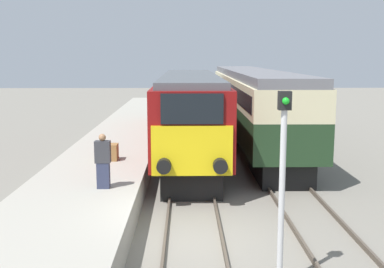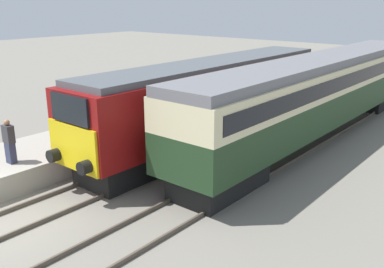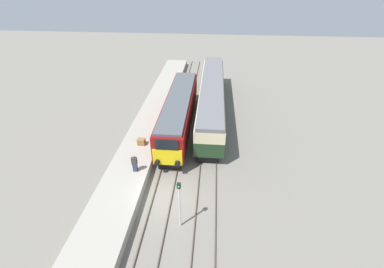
{
  "view_description": "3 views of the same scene",
  "coord_description": "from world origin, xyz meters",
  "px_view_note": "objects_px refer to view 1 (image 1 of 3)",
  "views": [
    {
      "loc": [
        -0.19,
        -11.45,
        4.61
      ],
      "look_at": [
        0.0,
        2.94,
        2.29
      ],
      "focal_mm": 45.0,
      "sensor_mm": 36.0,
      "label": 1
    },
    {
      "loc": [
        11.42,
        -4.74,
        6.35
      ],
      "look_at": [
        1.7,
        6.94,
        1.6
      ],
      "focal_mm": 40.0,
      "sensor_mm": 36.0,
      "label": 2
    },
    {
      "loc": [
        3.5,
        -13.7,
        14.94
      ],
      "look_at": [
        1.7,
        6.94,
        1.6
      ],
      "focal_mm": 24.0,
      "sensor_mm": 36.0,
      "label": 3
    }
  ],
  "objects_px": {
    "passenger_carriage": "(252,98)",
    "signal_post": "(282,173)",
    "person_on_platform": "(103,162)",
    "luggage_crate": "(108,152)",
    "locomotive": "(190,111)"
  },
  "relations": [
    {
      "from": "person_on_platform",
      "to": "signal_post",
      "type": "relative_size",
      "value": 0.4
    },
    {
      "from": "locomotive",
      "to": "person_on_platform",
      "type": "height_order",
      "value": "locomotive"
    },
    {
      "from": "person_on_platform",
      "to": "signal_post",
      "type": "bearing_deg",
      "value": -45.82
    },
    {
      "from": "locomotive",
      "to": "passenger_carriage",
      "type": "relative_size",
      "value": 0.76
    },
    {
      "from": "locomotive",
      "to": "passenger_carriage",
      "type": "xyz_separation_m",
      "value": [
        3.4,
        3.98,
        0.23
      ]
    },
    {
      "from": "signal_post",
      "to": "luggage_crate",
      "type": "bearing_deg",
      "value": 120.03
    },
    {
      "from": "locomotive",
      "to": "luggage_crate",
      "type": "distance_m",
      "value": 5.65
    },
    {
      "from": "signal_post",
      "to": "luggage_crate",
      "type": "distance_m",
      "value": 9.55
    },
    {
      "from": "locomotive",
      "to": "person_on_platform",
      "type": "relative_size",
      "value": 9.84
    },
    {
      "from": "passenger_carriage",
      "to": "signal_post",
      "type": "xyz_separation_m",
      "value": [
        -1.7,
        -16.83,
        -0.03
      ]
    },
    {
      "from": "locomotive",
      "to": "person_on_platform",
      "type": "bearing_deg",
      "value": -106.9
    },
    {
      "from": "luggage_crate",
      "to": "person_on_platform",
      "type": "bearing_deg",
      "value": -82.95
    },
    {
      "from": "luggage_crate",
      "to": "locomotive",
      "type": "bearing_deg",
      "value": 56.82
    },
    {
      "from": "locomotive",
      "to": "signal_post",
      "type": "distance_m",
      "value": 12.96
    },
    {
      "from": "signal_post",
      "to": "luggage_crate",
      "type": "height_order",
      "value": "signal_post"
    }
  ]
}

